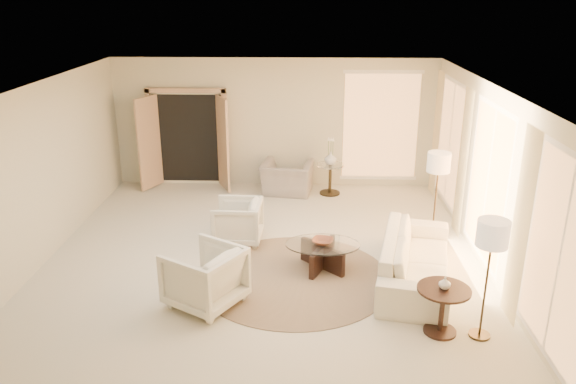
{
  "coord_description": "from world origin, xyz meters",
  "views": [
    {
      "loc": [
        0.66,
        -8.01,
        4.13
      ],
      "look_at": [
        0.4,
        0.4,
        1.1
      ],
      "focal_mm": 35.0,
      "sensor_mm": 36.0,
      "label": 1
    }
  ],
  "objects_px": {
    "accent_chair": "(287,173)",
    "floor_lamp_far": "(492,239)",
    "side_vase": "(331,158)",
    "coffee_table": "(322,253)",
    "bowl": "(323,241)",
    "side_table": "(330,176)",
    "floor_lamp_near": "(439,166)",
    "end_table": "(443,303)",
    "armchair_left": "(238,220)",
    "armchair_right": "(205,274)",
    "end_vase": "(445,283)",
    "sofa": "(416,259)"
  },
  "relations": [
    {
      "from": "accent_chair",
      "to": "floor_lamp_far",
      "type": "xyz_separation_m",
      "value": [
        2.61,
        -5.26,
        0.89
      ]
    },
    {
      "from": "side_vase",
      "to": "coffee_table",
      "type": "bearing_deg",
      "value": -94.2
    },
    {
      "from": "bowl",
      "to": "side_vase",
      "type": "relative_size",
      "value": 1.17
    },
    {
      "from": "side_table",
      "to": "floor_lamp_near",
      "type": "xyz_separation_m",
      "value": [
        1.69,
        -2.36,
        0.96
      ]
    },
    {
      "from": "side_table",
      "to": "floor_lamp_near",
      "type": "distance_m",
      "value": 3.06
    },
    {
      "from": "floor_lamp_far",
      "to": "end_table",
      "type": "bearing_deg",
      "value": 172.09
    },
    {
      "from": "bowl",
      "to": "side_vase",
      "type": "distance_m",
      "value": 3.49
    },
    {
      "from": "armchair_left",
      "to": "accent_chair",
      "type": "height_order",
      "value": "accent_chair"
    },
    {
      "from": "armchair_left",
      "to": "armchair_right",
      "type": "height_order",
      "value": "armchair_right"
    },
    {
      "from": "side_table",
      "to": "end_vase",
      "type": "relative_size",
      "value": 4.24
    },
    {
      "from": "side_table",
      "to": "side_vase",
      "type": "xyz_separation_m",
      "value": [
        0.0,
        0.0,
        0.39
      ]
    },
    {
      "from": "armchair_right",
      "to": "side_vase",
      "type": "distance_m",
      "value": 4.97
    },
    {
      "from": "armchair_right",
      "to": "side_table",
      "type": "relative_size",
      "value": 1.4
    },
    {
      "from": "end_table",
      "to": "floor_lamp_far",
      "type": "relative_size",
      "value": 0.42
    },
    {
      "from": "floor_lamp_far",
      "to": "accent_chair",
      "type": "bearing_deg",
      "value": 116.44
    },
    {
      "from": "sofa",
      "to": "side_table",
      "type": "xyz_separation_m",
      "value": [
        -1.12,
        3.8,
        0.04
      ]
    },
    {
      "from": "end_table",
      "to": "floor_lamp_near",
      "type": "xyz_separation_m",
      "value": [
        0.48,
        2.81,
        0.93
      ]
    },
    {
      "from": "sofa",
      "to": "armchair_left",
      "type": "bearing_deg",
      "value": 77.62
    },
    {
      "from": "end_table",
      "to": "end_vase",
      "type": "relative_size",
      "value": 4.29
    },
    {
      "from": "sofa",
      "to": "armchair_right",
      "type": "distance_m",
      "value": 3.13
    },
    {
      "from": "floor_lamp_far",
      "to": "side_vase",
      "type": "xyz_separation_m",
      "value": [
        -1.69,
        5.23,
        -0.55
      ]
    },
    {
      "from": "accent_chair",
      "to": "coffee_table",
      "type": "relative_size",
      "value": 0.77
    },
    {
      "from": "accent_chair",
      "to": "end_vase",
      "type": "bearing_deg",
      "value": 120.48
    },
    {
      "from": "armchair_right",
      "to": "end_table",
      "type": "distance_m",
      "value": 3.17
    },
    {
      "from": "accent_chair",
      "to": "floor_lamp_far",
      "type": "relative_size",
      "value": 0.66
    },
    {
      "from": "floor_lamp_near",
      "to": "side_table",
      "type": "bearing_deg",
      "value": 125.71
    },
    {
      "from": "sofa",
      "to": "side_vase",
      "type": "height_order",
      "value": "side_vase"
    },
    {
      "from": "side_table",
      "to": "armchair_right",
      "type": "bearing_deg",
      "value": -112.57
    },
    {
      "from": "floor_lamp_near",
      "to": "bowl",
      "type": "relative_size",
      "value": 4.95
    },
    {
      "from": "armchair_left",
      "to": "floor_lamp_near",
      "type": "bearing_deg",
      "value": 94.4
    },
    {
      "from": "armchair_right",
      "to": "end_table",
      "type": "xyz_separation_m",
      "value": [
        3.11,
        -0.59,
        -0.03
      ]
    },
    {
      "from": "end_table",
      "to": "side_table",
      "type": "distance_m",
      "value": 5.31
    },
    {
      "from": "armchair_right",
      "to": "end_vase",
      "type": "xyz_separation_m",
      "value": [
        3.11,
        -0.59,
        0.24
      ]
    },
    {
      "from": "armchair_left",
      "to": "end_vase",
      "type": "relative_size",
      "value": 5.25
    },
    {
      "from": "armchair_right",
      "to": "accent_chair",
      "type": "height_order",
      "value": "armchair_right"
    },
    {
      "from": "accent_chair",
      "to": "side_vase",
      "type": "height_order",
      "value": "side_vase"
    },
    {
      "from": "sofa",
      "to": "side_vase",
      "type": "distance_m",
      "value": 3.99
    },
    {
      "from": "accent_chair",
      "to": "floor_lamp_near",
      "type": "height_order",
      "value": "floor_lamp_near"
    },
    {
      "from": "accent_chair",
      "to": "end_vase",
      "type": "xyz_separation_m",
      "value": [
        2.13,
        -5.19,
        0.25
      ]
    },
    {
      "from": "side_table",
      "to": "accent_chair",
      "type": "bearing_deg",
      "value": 178.6
    },
    {
      "from": "sofa",
      "to": "armchair_left",
      "type": "distance_m",
      "value": 3.11
    },
    {
      "from": "sofa",
      "to": "coffee_table",
      "type": "relative_size",
      "value": 1.8
    },
    {
      "from": "armchair_right",
      "to": "coffee_table",
      "type": "xyz_separation_m",
      "value": [
        1.65,
        1.11,
        -0.2
      ]
    },
    {
      "from": "floor_lamp_far",
      "to": "end_vase",
      "type": "distance_m",
      "value": 0.81
    },
    {
      "from": "armchair_right",
      "to": "side_vase",
      "type": "relative_size",
      "value": 3.37
    },
    {
      "from": "coffee_table",
      "to": "end_vase",
      "type": "bearing_deg",
      "value": -49.36
    },
    {
      "from": "armchair_left",
      "to": "bowl",
      "type": "relative_size",
      "value": 2.54
    },
    {
      "from": "side_table",
      "to": "coffee_table",
      "type": "bearing_deg",
      "value": -94.2
    },
    {
      "from": "side_table",
      "to": "floor_lamp_near",
      "type": "bearing_deg",
      "value": -54.29
    },
    {
      "from": "armchair_left",
      "to": "floor_lamp_far",
      "type": "bearing_deg",
      "value": 53.09
    }
  ]
}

